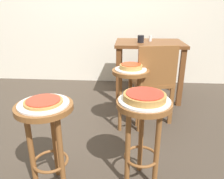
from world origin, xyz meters
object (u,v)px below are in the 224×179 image
Objects in this scene: pizza_foreground at (43,101)px; serving_plate_middle at (144,100)px; serving_plate_leftside at (131,69)px; wooden_chair at (153,80)px; pizza_leftside at (131,66)px; cup_near_edge at (141,39)px; condiment_shaker at (150,38)px; stool_leftside at (130,86)px; pizza_middle at (145,96)px; dining_table at (149,52)px; stool_foreground at (47,129)px; serving_plate_foreground at (44,104)px; stool_middle at (143,125)px.

serving_plate_middle is (0.62, 0.10, -0.02)m from pizza_foreground.
wooden_chair reaches higher than serving_plate_leftside.
pizza_leftside is 2.29× the size of cup_near_edge.
serving_plate_leftside is 0.98m from condiment_shaker.
stool_leftside is (-0.08, 0.74, -0.17)m from serving_plate_middle.
dining_table reaches higher than pizza_middle.
dining_table is 11.39× the size of condiment_shaker.
stool_foreground is 0.66m from pizza_middle.
stool_foreground is at bearing -171.04° from serving_plate_middle.
stool_foreground and stool_leftside have the same top height.
stool_leftside is at bearing 57.21° from pizza_foreground.
pizza_middle reaches higher than stool_leftside.
pizza_foreground is at bearing -126.77° from wooden_chair.
stool_leftside is (0.54, 0.84, -0.19)m from pizza_foreground.
serving_plate_foreground is (0.00, 0.00, 0.17)m from stool_foreground.
cup_near_edge is at bearing 88.46° from serving_plate_middle.
condiment_shaker reaches higher than pizza_leftside.
serving_plate_foreground is at bearing -122.79° from stool_leftside.
condiment_shaker is at bearing 84.09° from serving_plate_middle.
serving_plate_foreground is 1.95m from condiment_shaker.
cup_near_edge is (0.04, 1.55, 0.18)m from serving_plate_middle.
pizza_leftside is at bearing 57.21° from stool_foreground.
condiment_shaker is at bearing 65.85° from pizza_foreground.
pizza_middle is (0.62, 0.10, 0.03)m from serving_plate_foreground.
serving_plate_leftside is at bearing 57.21° from serving_plate_foreground.
stool_leftside is (-0.08, 0.74, -0.20)m from pizza_middle.
pizza_foreground is 3.05× the size of condiment_shaker.
serving_plate_foreground is at bearing -126.77° from wooden_chair.
serving_plate_foreground is 0.35× the size of dining_table.
pizza_middle reaches higher than pizza_foreground.
stool_middle and stool_leftside have the same top height.
stool_foreground is 1.01m from serving_plate_leftside.
serving_plate_leftside is (0.00, 0.00, 0.17)m from stool_leftside.
pizza_leftside is at bearing 96.36° from pizza_middle.
serving_plate_foreground reaches higher than stool_middle.
stool_leftside is at bearing -105.10° from dining_table.
serving_plate_middle is 3.54× the size of cup_near_edge.
stool_middle is 0.74× the size of wooden_chair.
pizza_leftside is at bearing 90.00° from stool_leftside.
cup_near_edge is at bearing -142.30° from dining_table.
condiment_shaker reaches higher than serving_plate_foreground.
stool_foreground is at bearing -122.79° from serving_plate_leftside.
wooden_chair is (0.78, 1.04, -0.19)m from pizza_foreground.
pizza_middle reaches higher than serving_plate_foreground.
pizza_middle is 1.26× the size of pizza_leftside.
dining_table reaches higher than serving_plate_middle.
cup_near_edge reaches higher than pizza_foreground.
stool_foreground is 2.10× the size of serving_plate_leftside.
stool_middle is 2.33× the size of pizza_middle.
serving_plate_foreground is at bearing -114.15° from condiment_shaker.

